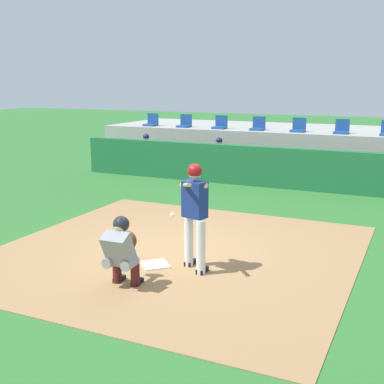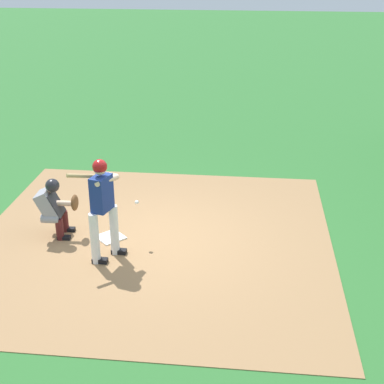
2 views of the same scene
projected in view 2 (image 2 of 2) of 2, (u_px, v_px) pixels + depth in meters
name	position (u px, v px, depth m)	size (l,w,h in m)	color
ground_plane	(154.00, 241.00, 10.04)	(80.00, 80.00, 0.00)	#2D6B2D
dirt_infield	(154.00, 240.00, 10.04)	(6.40, 6.40, 0.01)	#9E754C
home_plate	(111.00, 237.00, 10.11)	(0.44, 0.44, 0.02)	white
batter_at_plate	(103.00, 203.00, 9.06)	(0.61, 0.85, 1.80)	silver
catcher_crouched	(55.00, 205.00, 9.99)	(0.49, 1.89, 1.13)	gray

